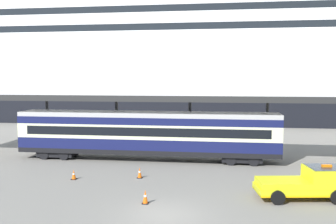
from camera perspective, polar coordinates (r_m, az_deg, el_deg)
ground_plane at (r=19.85m, az=-0.64°, el=-15.47°), size 400.00×400.00×0.00m
cruise_ship at (r=71.25m, az=-8.56°, el=8.54°), size 168.16×29.51×31.98m
platform_canopy at (r=31.94m, az=-3.10°, el=2.68°), size 41.19×5.14×5.87m
train_carriage at (r=31.83m, az=-3.22°, el=-3.26°), size 22.09×2.81×4.11m
service_truck at (r=23.46m, az=20.96°, el=-10.00°), size 5.44×2.84×2.02m
traffic_cone_near at (r=26.52m, az=-4.36°, el=-9.26°), size 0.36×0.36×0.77m
traffic_cone_mid at (r=21.35m, az=-3.50°, el=-12.86°), size 0.36×0.36×0.79m
traffic_cone_far at (r=26.90m, az=-14.25°, el=-9.29°), size 0.36×0.36×0.69m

